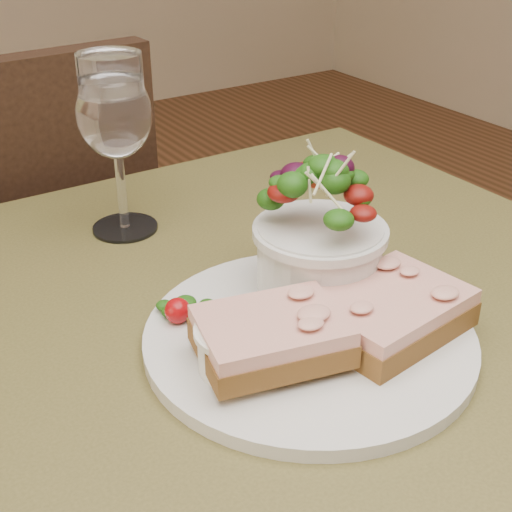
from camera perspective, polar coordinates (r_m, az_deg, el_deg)
cafe_table at (r=0.66m, az=0.81°, el=-14.15°), size 0.80×0.80×0.75m
chair_far at (r=1.32m, az=-18.84°, el=-10.63°), size 0.44×0.44×0.90m
dinner_plate at (r=0.59m, az=4.27°, el=-6.49°), size 0.27×0.27×0.01m
sandwich_front at (r=0.59m, az=10.57°, el=-4.36°), size 0.13×0.11×0.03m
sandwich_back at (r=0.54m, az=1.24°, el=-6.41°), size 0.13×0.10×0.03m
ramekin at (r=0.54m, az=-1.23°, el=-7.16°), size 0.07×0.07×0.04m
salad_bowl at (r=0.62m, az=5.18°, el=2.23°), size 0.11×0.11×0.13m
garnish at (r=0.61m, az=-5.74°, el=-4.07°), size 0.05×0.04×0.02m
wine_glass at (r=0.74m, az=-11.24°, el=10.67°), size 0.08×0.08×0.18m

